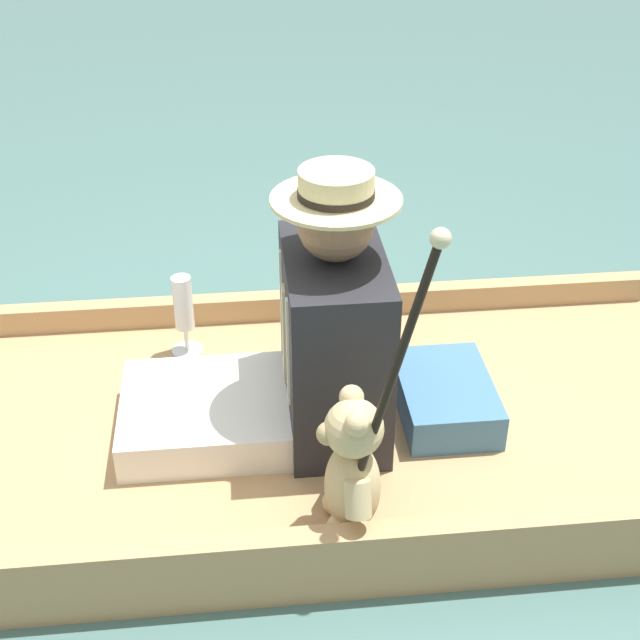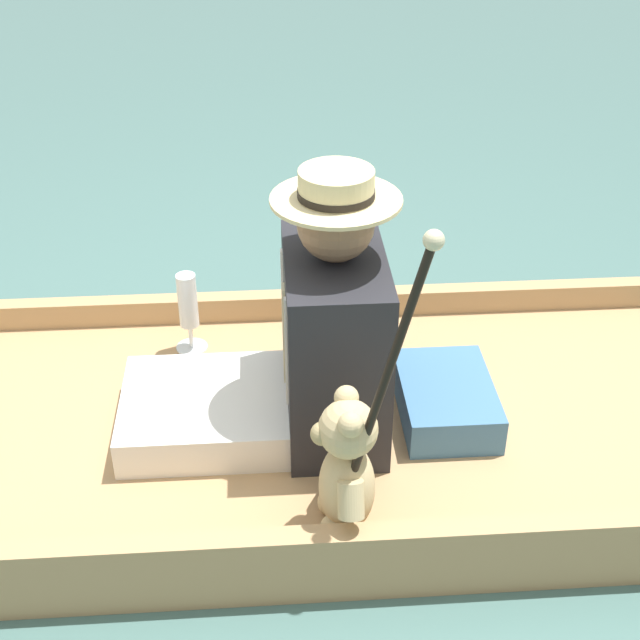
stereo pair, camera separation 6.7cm
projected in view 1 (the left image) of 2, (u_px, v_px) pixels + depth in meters
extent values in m
plane|color=#476B66|center=(255.00, 450.00, 2.58)|extent=(16.00, 16.00, 0.00)
cube|color=tan|center=(254.00, 435.00, 2.55)|extent=(1.14, 2.72, 0.12)
cube|color=tan|center=(262.00, 552.00, 2.05)|extent=(0.06, 2.72, 0.08)
cube|color=tan|center=(246.00, 307.00, 2.95)|extent=(0.06, 2.72, 0.08)
cube|color=teal|center=(445.00, 397.00, 2.51)|extent=(0.37, 0.26, 0.11)
cube|color=white|center=(205.00, 414.00, 2.45)|extent=(0.41, 0.46, 0.11)
cube|color=#232328|center=(334.00, 344.00, 2.37)|extent=(0.45, 0.26, 0.52)
cube|color=beige|center=(284.00, 335.00, 2.34)|extent=(0.04, 0.01, 0.29)
cube|color=white|center=(288.00, 353.00, 2.22)|extent=(0.02, 0.01, 0.31)
cube|color=white|center=(281.00, 302.00, 2.43)|extent=(0.02, 0.01, 0.31)
sphere|color=#936B4C|center=(336.00, 223.00, 2.18)|extent=(0.19, 0.19, 0.19)
cylinder|color=beige|center=(336.00, 199.00, 2.15)|extent=(0.32, 0.32, 0.01)
cylinder|color=beige|center=(336.00, 184.00, 2.12)|extent=(0.18, 0.18, 0.07)
cylinder|color=black|center=(336.00, 193.00, 2.14)|extent=(0.19, 0.19, 0.02)
ellipsoid|color=tan|center=(352.00, 486.00, 2.12)|extent=(0.16, 0.13, 0.24)
sphere|color=tan|center=(354.00, 428.00, 2.02)|extent=(0.14, 0.14, 0.14)
sphere|color=tan|center=(328.00, 434.00, 2.02)|extent=(0.06, 0.06, 0.06)
sphere|color=tan|center=(357.00, 424.00, 1.95)|extent=(0.06, 0.06, 0.06)
sphere|color=tan|center=(352.00, 397.00, 2.03)|extent=(0.06, 0.06, 0.06)
cylinder|color=tan|center=(358.00, 498.00, 2.02)|extent=(0.09, 0.06, 0.10)
cylinder|color=tan|center=(348.00, 448.00, 2.17)|extent=(0.09, 0.06, 0.10)
sphere|color=tan|center=(340.00, 527.00, 2.13)|extent=(0.07, 0.07, 0.07)
sphere|color=tan|center=(336.00, 502.00, 2.20)|extent=(0.07, 0.07, 0.07)
cylinder|color=silver|center=(188.00, 350.00, 2.81)|extent=(0.10, 0.10, 0.01)
cylinder|color=silver|center=(186.00, 338.00, 2.78)|extent=(0.01, 0.01, 0.08)
cylinder|color=silver|center=(183.00, 303.00, 2.71)|extent=(0.06, 0.06, 0.18)
cylinder|color=black|center=(383.00, 403.00, 1.94)|extent=(0.02, 0.21, 0.80)
sphere|color=beige|center=(441.00, 238.00, 1.73)|extent=(0.04, 0.04, 0.04)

